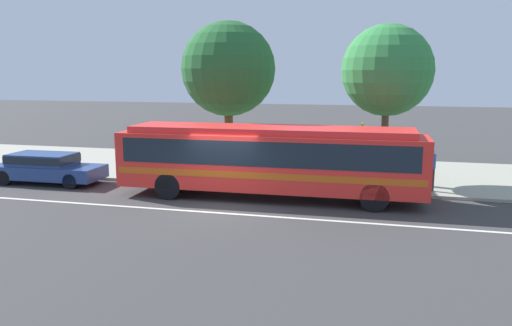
# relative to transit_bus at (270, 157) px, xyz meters

# --- Properties ---
(ground_plane) EXTENTS (120.00, 120.00, 0.00)m
(ground_plane) POSITION_rel_transit_bus_xyz_m (-1.46, -1.70, -1.58)
(ground_plane) COLOR #3B3A3A
(sidewalk_slab) EXTENTS (60.00, 8.00, 0.12)m
(sidewalk_slab) POSITION_rel_transit_bus_xyz_m (-1.46, 5.35, -1.52)
(sidewalk_slab) COLOR #9E9C8B
(sidewalk_slab) RESTS_ON ground_plane
(lane_stripe_center) EXTENTS (56.00, 0.16, 0.01)m
(lane_stripe_center) POSITION_rel_transit_bus_xyz_m (-1.46, -2.50, -1.57)
(lane_stripe_center) COLOR silver
(lane_stripe_center) RESTS_ON ground_plane
(transit_bus) EXTENTS (11.41, 2.65, 2.70)m
(transit_bus) POSITION_rel_transit_bus_xyz_m (0.00, 0.00, 0.00)
(transit_bus) COLOR red
(transit_bus) RESTS_ON ground_plane
(sedan_behind_bus) EXTENTS (4.76, 1.85, 1.29)m
(sedan_behind_bus) POSITION_rel_transit_bus_xyz_m (-9.87, 0.22, -0.85)
(sedan_behind_bus) COLOR navy
(sedan_behind_bus) RESTS_ON ground_plane
(pedestrian_waiting_near_sign) EXTENTS (0.35, 0.35, 1.66)m
(pedestrian_waiting_near_sign) POSITION_rel_transit_bus_xyz_m (5.92, 2.15, -0.48)
(pedestrian_waiting_near_sign) COLOR #3C3537
(pedestrian_waiting_near_sign) RESTS_ON sidewalk_slab
(pedestrian_walking_along_curb) EXTENTS (0.48, 0.48, 1.62)m
(pedestrian_walking_along_curb) POSITION_rel_transit_bus_xyz_m (-0.76, 2.64, -0.51)
(pedestrian_walking_along_curb) COLOR #33312D
(pedestrian_walking_along_curb) RESTS_ON sidewalk_slab
(pedestrian_standing_by_tree) EXTENTS (0.48, 0.48, 1.62)m
(pedestrian_standing_by_tree) POSITION_rel_transit_bus_xyz_m (5.20, 3.20, -0.51)
(pedestrian_standing_by_tree) COLOR #776750
(pedestrian_standing_by_tree) RESTS_ON sidewalk_slab
(bus_stop_sign) EXTENTS (0.08, 0.44, 2.63)m
(bus_stop_sign) POSITION_rel_transit_bus_xyz_m (3.26, 1.86, 0.22)
(bus_stop_sign) COLOR gray
(bus_stop_sign) RESTS_ON sidewalk_slab
(street_tree_near_stop) EXTENTS (4.19, 4.19, 6.82)m
(street_tree_near_stop) POSITION_rel_transit_bus_xyz_m (-2.73, 3.62, 3.25)
(street_tree_near_stop) COLOR brown
(street_tree_near_stop) RESTS_ON sidewalk_slab
(street_tree_mid_block) EXTENTS (3.75, 3.75, 6.53)m
(street_tree_mid_block) POSITION_rel_transit_bus_xyz_m (4.11, 3.49, 3.18)
(street_tree_mid_block) COLOR brown
(street_tree_mid_block) RESTS_ON sidewalk_slab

